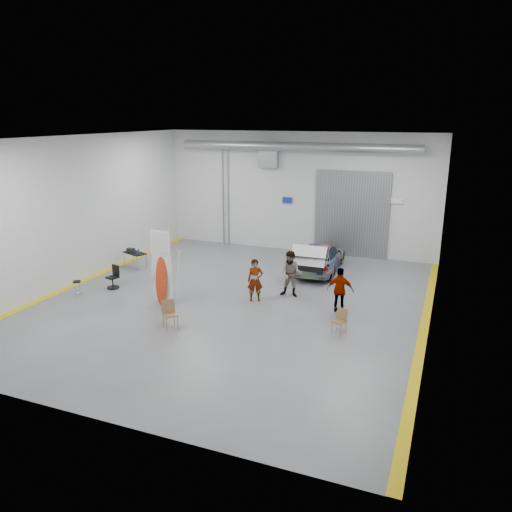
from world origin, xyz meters
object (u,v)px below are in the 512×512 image
at_px(person_c, 340,290).
at_px(sedan_car, 320,257).
at_px(surfboard_display, 162,273).
at_px(work_table, 134,252).
at_px(folding_chair_far, 339,326).
at_px(person_a, 255,280).
at_px(shop_stool, 77,289).
at_px(folding_chair_near, 171,320).
at_px(person_b, 291,274).
at_px(office_chair, 113,278).

bearing_deg(person_c, sedan_car, -71.67).
relative_size(surfboard_display, work_table, 2.33).
bearing_deg(folding_chair_far, person_a, 171.96).
bearing_deg(shop_stool, work_table, 92.91).
relative_size(sedan_car, folding_chair_near, 4.62).
xyz_separation_m(person_b, shop_stool, (-7.63, -3.09, -0.59)).
distance_m(sedan_car, folding_chair_far, 6.73).
xyz_separation_m(shop_stool, work_table, (-0.20, 4.01, 0.41)).
bearing_deg(folding_chair_near, person_a, 16.07).
relative_size(sedan_car, folding_chair_far, 5.32).
bearing_deg(sedan_car, person_c, 109.62).
bearing_deg(folding_chair_far, person_b, 150.42).
bearing_deg(surfboard_display, sedan_car, 57.33).
bearing_deg(office_chair, sedan_car, 50.96).
bearing_deg(work_table, folding_chair_near, -45.93).
distance_m(person_b, surfboard_display, 4.88).
bearing_deg(sedan_car, person_a, 71.03).
relative_size(work_table, office_chair, 1.37).
distance_m(folding_chair_far, work_table, 10.94).
xyz_separation_m(surfboard_display, folding_chair_near, (1.40, -1.77, -0.91)).
height_order(person_b, shop_stool, person_b).
distance_m(person_b, shop_stool, 8.25).
bearing_deg(work_table, person_a, -15.65).
relative_size(person_a, folding_chair_near, 1.75).
relative_size(person_a, office_chair, 1.75).
height_order(sedan_car, folding_chair_near, sedan_car).
bearing_deg(office_chair, person_a, 21.59).
relative_size(person_b, person_c, 1.11).
height_order(person_b, folding_chair_near, person_b).
relative_size(folding_chair_near, shop_stool, 1.47).
distance_m(sedan_car, surfboard_display, 7.59).
bearing_deg(shop_stool, folding_chair_near, -14.32).
height_order(folding_chair_near, folding_chair_far, folding_chair_near).
xyz_separation_m(person_c, office_chair, (-9.06, -0.87, -0.40)).
bearing_deg(sedan_car, surfboard_display, 51.77).
xyz_separation_m(person_c, work_table, (-9.93, 1.79, -0.09)).
bearing_deg(work_table, sedan_car, 18.65).
distance_m(folding_chair_near, work_table, 7.33).
distance_m(sedan_car, work_table, 8.47).
bearing_deg(shop_stool, surfboard_display, 8.52).
distance_m(person_a, folding_chair_near, 3.79).
height_order(folding_chair_far, work_table, work_table).
xyz_separation_m(folding_chair_near, office_chair, (-4.23, 2.60, 0.12)).
relative_size(person_b, office_chair, 1.94).
xyz_separation_m(sedan_car, work_table, (-8.03, -2.71, 0.10)).
bearing_deg(surfboard_display, office_chair, 165.90).
bearing_deg(sedan_car, shop_stool, 37.40).
distance_m(folding_chair_far, office_chair, 9.50).
bearing_deg(work_table, folding_chair_far, -19.28).
relative_size(shop_stool, office_chair, 0.68).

